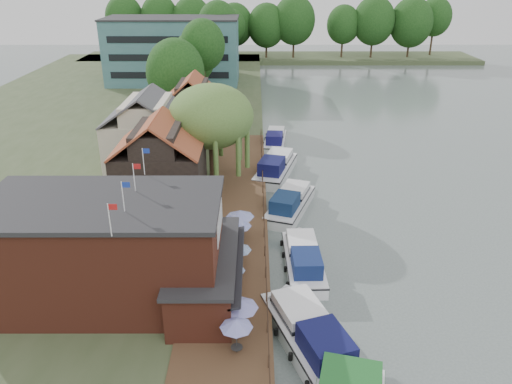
{
  "coord_description": "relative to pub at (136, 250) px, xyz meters",
  "views": [
    {
      "loc": [
        -6.05,
        -29.63,
        21.74
      ],
      "look_at": [
        -6.0,
        12.0,
        3.0
      ],
      "focal_mm": 35.0,
      "sensor_mm": 36.0,
      "label": 1
    }
  ],
  "objects": [
    {
      "name": "ground",
      "position": [
        14.0,
        1.0,
        -4.65
      ],
      "size": [
        260.0,
        260.0,
        0.0
      ],
      "primitive_type": "plane",
      "color": "#515E5C",
      "rests_on": "ground"
    },
    {
      "name": "land_bank",
      "position": [
        -16.0,
        36.0,
        -4.15
      ],
      "size": [
        50.0,
        140.0,
        1.0
      ],
      "primitive_type": "cube",
      "color": "#384728",
      "rests_on": "ground"
    },
    {
      "name": "quay_deck",
      "position": [
        6.0,
        11.0,
        -3.6
      ],
      "size": [
        6.0,
        50.0,
        0.1
      ],
      "primitive_type": "cube",
      "color": "#47301E",
      "rests_on": "land_bank"
    },
    {
      "name": "quay_rail",
      "position": [
        8.7,
        11.5,
        -3.15
      ],
      "size": [
        0.2,
        49.0,
        1.0
      ],
      "primitive_type": null,
      "color": "black",
      "rests_on": "land_bank"
    },
    {
      "name": "pub",
      "position": [
        0.0,
        0.0,
        0.0
      ],
      "size": [
        20.0,
        11.0,
        7.3
      ],
      "primitive_type": null,
      "color": "maroon",
      "rests_on": "land_bank"
    },
    {
      "name": "hotel_block",
      "position": [
        -8.0,
        71.0,
        2.5
      ],
      "size": [
        25.4,
        12.4,
        12.3
      ],
      "primitive_type": null,
      "color": "#38666B",
      "rests_on": "land_bank"
    },
    {
      "name": "cottage_a",
      "position": [
        -1.0,
        15.0,
        0.6
      ],
      "size": [
        8.6,
        7.6,
        8.5
      ],
      "primitive_type": null,
      "color": "black",
      "rests_on": "land_bank"
    },
    {
      "name": "cottage_b",
      "position": [
        -4.0,
        25.0,
        0.6
      ],
      "size": [
        9.6,
        8.6,
        8.5
      ],
      "primitive_type": null,
      "color": "beige",
      "rests_on": "land_bank"
    },
    {
      "name": "cottage_c",
      "position": [
        0.0,
        34.0,
        0.6
      ],
      "size": [
        7.6,
        7.6,
        8.5
      ],
      "primitive_type": null,
      "color": "black",
      "rests_on": "land_bank"
    },
    {
      "name": "willow",
      "position": [
        3.5,
        20.0,
        1.56
      ],
      "size": [
        8.6,
        8.6,
        10.43
      ],
      "primitive_type": null,
      "color": "#476B2D",
      "rests_on": "land_bank"
    },
    {
      "name": "umbrella_0",
      "position": [
        6.85,
        -5.75,
        -2.36
      ],
      "size": [
        1.94,
        1.94,
        2.38
      ],
      "primitive_type": null,
      "color": "#1B1D98",
      "rests_on": "quay_deck"
    },
    {
      "name": "umbrella_1",
      "position": [
        6.96,
        -3.95,
        -2.36
      ],
      "size": [
        2.37,
        2.37,
        2.38
      ],
      "primitive_type": null,
      "color": "#1D1A91",
      "rests_on": "quay_deck"
    },
    {
      "name": "umbrella_2",
      "position": [
        6.05,
        0.12,
        -2.36
      ],
      "size": [
        2.41,
        2.41,
        2.38
      ],
      "primitive_type": null,
      "color": "#1A4392",
      "rests_on": "quay_deck"
    },
    {
      "name": "umbrella_3",
      "position": [
        6.67,
        2.83,
        -2.36
      ],
      "size": [
        2.0,
        2.0,
        2.38
      ],
      "primitive_type": null,
      "color": "navy",
      "rests_on": "quay_deck"
    },
    {
      "name": "umbrella_4",
      "position": [
        6.5,
        6.54,
        -2.36
      ],
      "size": [
        2.3,
        2.3,
        2.38
      ],
      "primitive_type": null,
      "color": "navy",
      "rests_on": "quay_deck"
    },
    {
      "name": "umbrella_5",
      "position": [
        6.67,
        8.19,
        -2.36
      ],
      "size": [
        2.38,
        2.38,
        2.38
      ],
      "primitive_type": null,
      "color": "navy",
      "rests_on": "quay_deck"
    },
    {
      "name": "cruiser_0",
      "position": [
        11.32,
        -4.15,
        -3.32
      ],
      "size": [
        6.86,
        11.4,
        2.67
      ],
      "primitive_type": null,
      "rotation": [
        0.0,
        0.0,
        0.33
      ],
      "color": "white",
      "rests_on": "ground"
    },
    {
      "name": "cruiser_1",
      "position": [
        11.72,
        4.82,
        -3.48
      ],
      "size": [
        3.36,
        9.78,
        2.35
      ],
      "primitive_type": null,
      "rotation": [
        0.0,
        0.0,
        0.02
      ],
      "color": "white",
      "rests_on": "ground"
    },
    {
      "name": "cruiser_2",
      "position": [
        11.32,
        15.03,
        -3.43
      ],
      "size": [
        6.42,
        10.59,
        2.45
      ],
      "primitive_type": null,
      "rotation": [
        0.0,
        0.0,
        -0.34
      ],
      "color": "silver",
      "rests_on": "ground"
    },
    {
      "name": "cruiser_3",
      "position": [
        10.26,
        24.33,
        -3.32
      ],
      "size": [
        6.23,
        11.34,
        2.65
      ],
      "primitive_type": null,
      "rotation": [
        0.0,
        0.0,
        -0.27
      ],
      "color": "white",
      "rests_on": "ground"
    },
    {
      "name": "cruiser_4",
      "position": [
        10.59,
        34.79,
        -3.53
      ],
      "size": [
        3.99,
        9.61,
        2.24
      ],
      "primitive_type": null,
      "rotation": [
        0.0,
        0.0,
        -0.11
      ],
      "color": "silver",
      "rests_on": "ground"
    },
    {
      "name": "bank_tree_0",
      "position": [
        -3.69,
        44.69,
        2.23
      ],
      "size": [
        8.53,
        8.53,
        11.75
      ],
      "primitive_type": null,
      "color": "#143811",
      "rests_on": "land_bank"
    },
    {
      "name": "bank_tree_1",
      "position": [
        -0.19,
        50.76,
        3.28
      ],
      "size": [
        6.92,
        6.92,
        13.86
      ],
      "primitive_type": null,
      "color": "#143811",
      "rests_on": "land_bank"
    },
    {
      "name": "bank_tree_2",
      "position": [
        -2.81,
        58.6,
        1.79
      ],
      "size": [
        7.51,
        7.51,
        10.87
      ],
      "primitive_type": null,
      "color": "#143811",
      "rests_on": "land_bank"
    },
    {
      "name": "bank_tree_3",
      "position": [
        0.18,
        80.06,
        3.77
      ],
      "size": [
        8.43,
        8.43,
        14.85
      ],
      "primitive_type": null,
      "color": "#143811",
      "rests_on": "land_bank"
    },
    {
      "name": "bank_tree_4",
      "position": [
        -3.88,
        85.16,
        1.54
      ],
      "size": [
        6.19,
        6.19,
        10.38
      ],
      "primitive_type": null,
      "color": "#143811",
      "rests_on": "land_bank"
    },
    {
      "name": "bank_tree_5",
      "position": [
        2.22,
        95.98,
        2.37
      ],
      "size": [
        6.72,
        6.72,
        12.03
      ],
      "primitive_type": null,
      "color": "#143811",
      "rests_on": "land_bank"
    }
  ]
}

